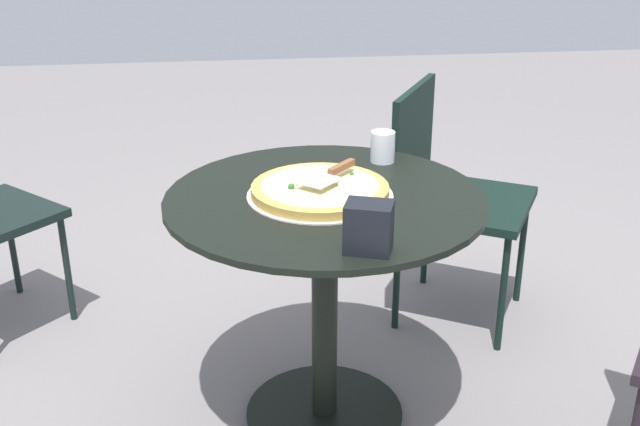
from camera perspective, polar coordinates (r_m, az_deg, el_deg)
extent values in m
plane|color=slate|center=(2.49, 0.31, -14.28)|extent=(10.00, 10.00, 0.00)
cylinder|color=black|center=(2.13, 0.35, 0.98)|extent=(0.87, 0.87, 0.02)
cylinder|color=black|center=(2.29, 0.33, -7.14)|extent=(0.07, 0.07, 0.68)
cylinder|color=black|center=(2.48, 0.31, -14.11)|extent=(0.47, 0.47, 0.02)
cylinder|color=beige|center=(2.13, 0.00, 1.30)|extent=(0.40, 0.40, 0.00)
cylinder|color=gold|center=(2.13, 0.00, 1.66)|extent=(0.37, 0.37, 0.02)
cylinder|color=#F2E39E|center=(2.12, 0.00, 2.01)|extent=(0.32, 0.32, 0.00)
sphere|color=white|center=(2.20, -1.26, 2.98)|extent=(0.01, 0.01, 0.01)
sphere|color=#266824|center=(2.10, -2.08, 1.89)|extent=(0.02, 0.02, 0.02)
sphere|color=silver|center=(2.14, 0.29, 2.32)|extent=(0.02, 0.02, 0.02)
sphere|color=silver|center=(2.11, 1.46, 2.09)|extent=(0.02, 0.02, 0.02)
sphere|color=beige|center=(2.12, -1.87, 2.19)|extent=(0.02, 0.02, 0.02)
sphere|color=#346C2B|center=(2.19, 2.29, 2.85)|extent=(0.01, 0.01, 0.01)
sphere|color=#F0EDC1|center=(2.22, -1.72, 3.14)|extent=(0.02, 0.02, 0.02)
cube|color=silver|center=(2.10, -0.06, 2.36)|extent=(0.13, 0.13, 0.00)
cube|color=brown|center=(2.18, 1.56, 3.33)|extent=(0.09, 0.09, 0.02)
cylinder|color=silver|center=(2.38, 4.52, 4.77)|extent=(0.07, 0.07, 0.09)
cube|color=black|center=(1.81, 3.52, -1.03)|extent=(0.11, 0.13, 0.12)
cube|color=black|center=(2.84, 10.44, 0.74)|extent=(0.59, 0.59, 0.03)
cube|color=black|center=(2.81, 6.69, 5.23)|extent=(0.39, 0.24, 0.38)
cylinder|color=black|center=(3.07, 14.29, -2.54)|extent=(0.02, 0.02, 0.43)
cylinder|color=black|center=(2.74, 12.99, -5.69)|extent=(0.02, 0.02, 0.43)
cylinder|color=black|center=(3.14, 7.61, -1.45)|extent=(0.02, 0.02, 0.43)
cylinder|color=black|center=(2.81, 5.54, -4.38)|extent=(0.02, 0.02, 0.43)
cylinder|color=black|center=(3.26, -21.25, -2.14)|extent=(0.02, 0.02, 0.41)
cylinder|color=black|center=(3.00, -17.70, -3.86)|extent=(0.02, 0.02, 0.41)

